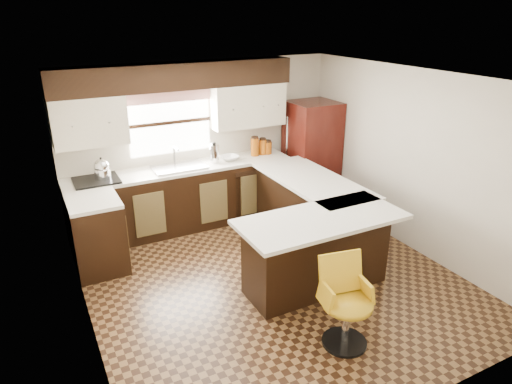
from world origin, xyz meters
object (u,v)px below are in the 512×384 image
bar_chair (347,305)px  peninsula_return (316,253)px  refrigerator (311,155)px  peninsula_long (308,213)px

bar_chair → peninsula_return: bearing=82.7°
refrigerator → peninsula_long: bearing=-125.1°
refrigerator → bar_chair: size_ratio=1.90×
peninsula_long → bar_chair: (-0.83, -1.95, 0.00)m
peninsula_return → bar_chair: bar_chair is taller
peninsula_long → refrigerator: refrigerator is taller
refrigerator → bar_chair: 3.53m
peninsula_long → bar_chair: 2.12m
peninsula_long → bar_chair: size_ratio=2.15×
peninsula_return → bar_chair: size_ratio=1.82×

